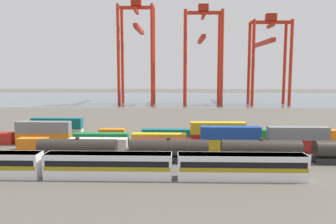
{
  "coord_description": "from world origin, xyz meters",
  "views": [
    {
      "loc": [
        3.38,
        -68.52,
        16.34
      ],
      "look_at": [
        0.71,
        22.99,
        5.34
      ],
      "focal_mm": 36.11,
      "sensor_mm": 36.0,
      "label": 1
    }
  ],
  "objects_px": {
    "passenger_train": "(109,165)",
    "shipping_container_1": "(98,144)",
    "shipping_container_18": "(167,134)",
    "gantry_crane_east": "(268,50)",
    "shipping_container_11": "(101,139)",
    "gantry_crane_west": "(137,42)",
    "gantry_crane_central": "(203,46)",
    "freight_tank_row": "(215,151)",
    "shipping_container_19": "(223,135)"
  },
  "relations": [
    {
      "from": "passenger_train",
      "to": "shipping_container_19",
      "type": "distance_m",
      "value": 36.67
    },
    {
      "from": "gantry_crane_west",
      "to": "gantry_crane_central",
      "type": "xyz_separation_m",
      "value": [
        32.48,
        0.09,
        -2.02
      ]
    },
    {
      "from": "passenger_train",
      "to": "shipping_container_1",
      "type": "xyz_separation_m",
      "value": [
        -5.95,
        18.06,
        -0.84
      ]
    },
    {
      "from": "gantry_crane_west",
      "to": "gantry_crane_central",
      "type": "relative_size",
      "value": 1.05
    },
    {
      "from": "shipping_container_18",
      "to": "gantry_crane_east",
      "type": "height_order",
      "value": "gantry_crane_east"
    },
    {
      "from": "gantry_crane_west",
      "to": "shipping_container_11",
      "type": "bearing_deg",
      "value": -88.12
    },
    {
      "from": "passenger_train",
      "to": "shipping_container_11",
      "type": "bearing_deg",
      "value": 105.4
    },
    {
      "from": "freight_tank_row",
      "to": "shipping_container_11",
      "type": "bearing_deg",
      "value": 149.19
    },
    {
      "from": "passenger_train",
      "to": "gantry_crane_east",
      "type": "relative_size",
      "value": 1.37
    },
    {
      "from": "freight_tank_row",
      "to": "shipping_container_1",
      "type": "relative_size",
      "value": 5.29
    },
    {
      "from": "shipping_container_18",
      "to": "shipping_container_19",
      "type": "height_order",
      "value": "same"
    },
    {
      "from": "shipping_container_1",
      "to": "gantry_crane_west",
      "type": "height_order",
      "value": "gantry_crane_west"
    },
    {
      "from": "gantry_crane_east",
      "to": "shipping_container_11",
      "type": "bearing_deg",
      "value": -122.41
    },
    {
      "from": "gantry_crane_east",
      "to": "shipping_container_18",
      "type": "bearing_deg",
      "value": -117.26
    },
    {
      "from": "passenger_train",
      "to": "gantry_crane_central",
      "type": "distance_m",
      "value": 124.99
    },
    {
      "from": "freight_tank_row",
      "to": "shipping_container_18",
      "type": "bearing_deg",
      "value": 114.63
    },
    {
      "from": "shipping_container_19",
      "to": "gantry_crane_east",
      "type": "height_order",
      "value": "gantry_crane_east"
    },
    {
      "from": "shipping_container_1",
      "to": "passenger_train",
      "type": "bearing_deg",
      "value": -71.77
    },
    {
      "from": "passenger_train",
      "to": "shipping_container_18",
      "type": "xyz_separation_m",
      "value": [
        8.08,
        29.76,
        -0.84
      ]
    },
    {
      "from": "passenger_train",
      "to": "gantry_crane_central",
      "type": "bearing_deg",
      "value": 79.26
    },
    {
      "from": "freight_tank_row",
      "to": "gantry_crane_east",
      "type": "distance_m",
      "value": 120.43
    },
    {
      "from": "shipping_container_11",
      "to": "gantry_crane_east",
      "type": "relative_size",
      "value": 0.28
    },
    {
      "from": "shipping_container_11",
      "to": "shipping_container_18",
      "type": "height_order",
      "value": "same"
    },
    {
      "from": "shipping_container_1",
      "to": "shipping_container_19",
      "type": "distance_m",
      "value": 29.75
    },
    {
      "from": "shipping_container_1",
      "to": "shipping_container_18",
      "type": "xyz_separation_m",
      "value": [
        14.02,
        11.7,
        0.0
      ]
    },
    {
      "from": "shipping_container_11",
      "to": "passenger_train",
      "type": "bearing_deg",
      "value": -74.6
    },
    {
      "from": "freight_tank_row",
      "to": "gantry_crane_central",
      "type": "xyz_separation_m",
      "value": [
        5.47,
        110.27,
        26.79
      ]
    },
    {
      "from": "shipping_container_11",
      "to": "gantry_crane_west",
      "type": "height_order",
      "value": "gantry_crane_west"
    },
    {
      "from": "shipping_container_11",
      "to": "shipping_container_18",
      "type": "relative_size",
      "value": 1.0
    },
    {
      "from": "passenger_train",
      "to": "shipping_container_18",
      "type": "relative_size",
      "value": 4.97
    },
    {
      "from": "passenger_train",
      "to": "shipping_container_19",
      "type": "bearing_deg",
      "value": 54.27
    },
    {
      "from": "shipping_container_1",
      "to": "gantry_crane_east",
      "type": "height_order",
      "value": "gantry_crane_east"
    },
    {
      "from": "gantry_crane_central",
      "to": "shipping_container_1",
      "type": "bearing_deg",
      "value": -105.73
    },
    {
      "from": "shipping_container_1",
      "to": "shipping_container_11",
      "type": "distance_m",
      "value": 5.88
    },
    {
      "from": "freight_tank_row",
      "to": "shipping_container_19",
      "type": "distance_m",
      "value": 20.51
    },
    {
      "from": "passenger_train",
      "to": "shipping_container_11",
      "type": "height_order",
      "value": "passenger_train"
    },
    {
      "from": "shipping_container_18",
      "to": "gantry_crane_east",
      "type": "relative_size",
      "value": 0.28
    },
    {
      "from": "passenger_train",
      "to": "gantry_crane_west",
      "type": "relative_size",
      "value": 1.18
    },
    {
      "from": "passenger_train",
      "to": "shipping_container_1",
      "type": "bearing_deg",
      "value": 108.23
    },
    {
      "from": "shipping_container_18",
      "to": "gantry_crane_east",
      "type": "xyz_separation_m",
      "value": [
        47.15,
        91.52,
        25.55
      ]
    },
    {
      "from": "shipping_container_18",
      "to": "gantry_crane_east",
      "type": "distance_m",
      "value": 106.07
    },
    {
      "from": "shipping_container_18",
      "to": "gantry_crane_west",
      "type": "xyz_separation_m",
      "value": [
        -17.81,
        90.11,
        29.65
      ]
    },
    {
      "from": "shipping_container_1",
      "to": "gantry_crane_east",
      "type": "distance_m",
      "value": 122.67
    },
    {
      "from": "shipping_container_18",
      "to": "shipping_container_19",
      "type": "xyz_separation_m",
      "value": [
        13.33,
        0.0,
        0.0
      ]
    },
    {
      "from": "passenger_train",
      "to": "freight_tank_row",
      "type": "height_order",
      "value": "freight_tank_row"
    },
    {
      "from": "shipping_container_19",
      "to": "shipping_container_18",
      "type": "bearing_deg",
      "value": 180.0
    },
    {
      "from": "gantry_crane_central",
      "to": "gantry_crane_west",
      "type": "bearing_deg",
      "value": -179.85
    },
    {
      "from": "shipping_container_1",
      "to": "gantry_crane_west",
      "type": "xyz_separation_m",
      "value": [
        -3.78,
        101.81,
        29.65
      ]
    },
    {
      "from": "gantry_crane_west",
      "to": "gantry_crane_central",
      "type": "height_order",
      "value": "gantry_crane_west"
    },
    {
      "from": "shipping_container_19",
      "to": "gantry_crane_central",
      "type": "bearing_deg",
      "value": 89.15
    }
  ]
}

